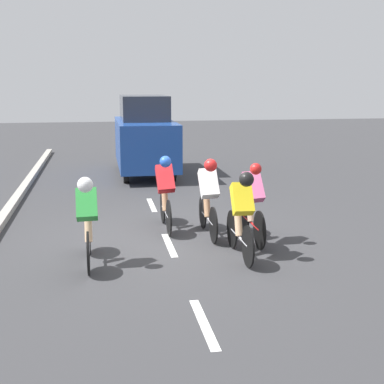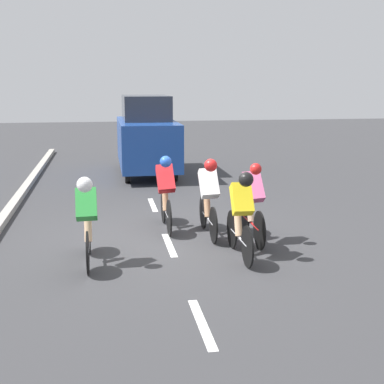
{
  "view_description": "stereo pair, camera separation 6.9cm",
  "coord_description": "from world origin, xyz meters",
  "px_view_note": "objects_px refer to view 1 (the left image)",
  "views": [
    {
      "loc": [
        1.16,
        9.49,
        2.85
      ],
      "look_at": [
        -0.41,
        0.43,
        0.95
      ],
      "focal_mm": 50.0,
      "sensor_mm": 36.0,
      "label": 1
    },
    {
      "loc": [
        1.09,
        9.5,
        2.85
      ],
      "look_at": [
        -0.41,
        0.43,
        0.95
      ],
      "focal_mm": 50.0,
      "sensor_mm": 36.0,
      "label": 2
    }
  ],
  "objects_px": {
    "cyclist_white": "(208,195)",
    "support_car": "(145,136)",
    "cyclist_yellow": "(242,212)",
    "cyclist_red": "(165,191)",
    "cyclist_green": "(87,218)",
    "cyclist_pink": "(252,201)"
  },
  "relations": [
    {
      "from": "cyclist_green",
      "to": "cyclist_pink",
      "type": "relative_size",
      "value": 0.97
    },
    {
      "from": "cyclist_green",
      "to": "support_car",
      "type": "xyz_separation_m",
      "value": [
        -1.62,
        -8.33,
        0.42
      ]
    },
    {
      "from": "cyclist_red",
      "to": "cyclist_white",
      "type": "distance_m",
      "value": 0.94
    },
    {
      "from": "cyclist_white",
      "to": "cyclist_yellow",
      "type": "bearing_deg",
      "value": 101.57
    },
    {
      "from": "cyclist_white",
      "to": "cyclist_pink",
      "type": "distance_m",
      "value": 0.85
    },
    {
      "from": "cyclist_red",
      "to": "cyclist_pink",
      "type": "height_order",
      "value": "cyclist_red"
    },
    {
      "from": "cyclist_red",
      "to": "cyclist_white",
      "type": "xyz_separation_m",
      "value": [
        -0.73,
        0.59,
        0.02
      ]
    },
    {
      "from": "cyclist_red",
      "to": "cyclist_yellow",
      "type": "xyz_separation_m",
      "value": [
        -1.01,
        1.92,
        0.01
      ]
    },
    {
      "from": "cyclist_green",
      "to": "support_car",
      "type": "bearing_deg",
      "value": -100.99
    },
    {
      "from": "cyclist_red",
      "to": "support_car",
      "type": "height_order",
      "value": "support_car"
    },
    {
      "from": "cyclist_green",
      "to": "cyclist_white",
      "type": "relative_size",
      "value": 0.99
    },
    {
      "from": "support_car",
      "to": "cyclist_green",
      "type": "bearing_deg",
      "value": 79.01
    },
    {
      "from": "cyclist_white",
      "to": "support_car",
      "type": "relative_size",
      "value": 0.4
    },
    {
      "from": "cyclist_yellow",
      "to": "cyclist_green",
      "type": "bearing_deg",
      "value": -1.8
    },
    {
      "from": "cyclist_white",
      "to": "cyclist_red",
      "type": "bearing_deg",
      "value": -38.66
    },
    {
      "from": "cyclist_pink",
      "to": "cyclist_yellow",
      "type": "xyz_separation_m",
      "value": [
        0.43,
        0.85,
        0.02
      ]
    },
    {
      "from": "cyclist_red",
      "to": "cyclist_yellow",
      "type": "relative_size",
      "value": 0.98
    },
    {
      "from": "cyclist_pink",
      "to": "support_car",
      "type": "distance_m",
      "value": 7.68
    },
    {
      "from": "cyclist_yellow",
      "to": "cyclist_white",
      "type": "bearing_deg",
      "value": -78.43
    },
    {
      "from": "cyclist_green",
      "to": "support_car",
      "type": "distance_m",
      "value": 8.5
    },
    {
      "from": "cyclist_red",
      "to": "cyclist_yellow",
      "type": "bearing_deg",
      "value": 117.63
    },
    {
      "from": "cyclist_pink",
      "to": "cyclist_white",
      "type": "bearing_deg",
      "value": -34.85
    }
  ]
}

